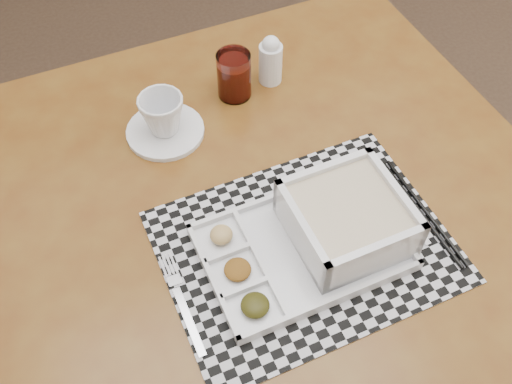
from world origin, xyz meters
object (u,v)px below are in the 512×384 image
creamer_bottle (271,60)px  juice_glass (234,77)px  serving_tray (333,228)px  dining_table (271,226)px  cup (162,115)px

creamer_bottle → juice_glass: bearing=-168.7°
juice_glass → creamer_bottle: (0.08, 0.02, 0.01)m
creamer_bottle → serving_tray: bearing=-95.7°
serving_tray → creamer_bottle: 0.41m
serving_tray → dining_table: bearing=120.3°
dining_table → creamer_bottle: bearing=70.8°
dining_table → serving_tray: 0.17m
cup → creamer_bottle: bearing=0.2°
dining_table → creamer_bottle: (0.10, 0.30, 0.13)m
serving_tray → juice_glass: 0.39m
serving_tray → juice_glass: juice_glass is taller
dining_table → serving_tray: bearing=-59.7°
cup → juice_glass: 0.17m
cup → creamer_bottle: 0.25m
serving_tray → cup: (-0.20, 0.33, 0.01)m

